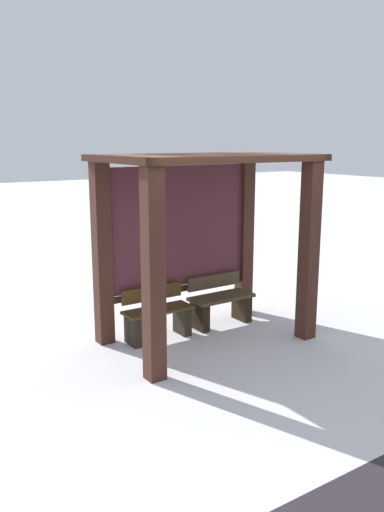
% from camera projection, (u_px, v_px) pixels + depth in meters
% --- Properties ---
extents(ground_plane, '(60.00, 60.00, 0.00)m').
position_uv_depth(ground_plane, '(206.00, 339.00, 7.28)').
color(ground_plane, white).
extents(bus_shelter, '(2.72, 1.69, 2.50)m').
position_uv_depth(bus_shelter, '(199.00, 214.00, 7.07)').
color(bus_shelter, '#402219').
rests_on(bus_shelter, ground).
extents(bench_left_inside, '(0.97, 0.37, 0.71)m').
position_uv_depth(bench_left_inside, '(157.00, 317.00, 7.26)').
color(bench_left_inside, '#493416').
rests_on(bench_left_inside, ground).
extents(bench_center_inside, '(0.97, 0.41, 0.72)m').
position_uv_depth(bench_center_inside, '(220.00, 303.00, 7.83)').
color(bench_center_inside, '#493B27').
rests_on(bench_center_inside, ground).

